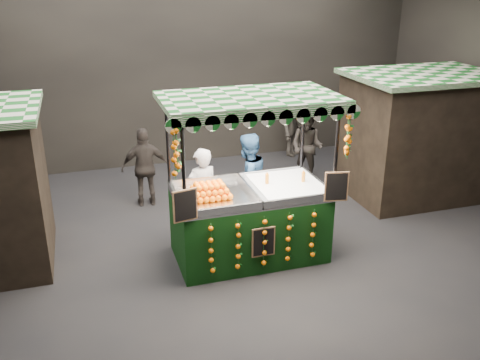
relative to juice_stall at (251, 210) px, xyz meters
name	(u,v)px	position (x,y,z in m)	size (l,w,h in m)	color
ground	(240,255)	(-0.17, 0.08, -0.85)	(12.00, 12.00, 0.00)	black
market_hall	(239,52)	(-0.17, 0.08, 2.53)	(12.10, 10.10, 5.05)	black
neighbour_stall_right	(419,135)	(4.23, 1.58, 0.46)	(3.00, 2.20, 2.60)	black
juice_stall	(251,210)	(0.00, 0.00, 0.00)	(2.82, 1.66, 2.73)	black
vendor_grey	(202,194)	(-0.61, 0.89, 0.00)	(0.70, 0.55, 1.69)	gray
vendor_blue	(247,181)	(0.32, 1.15, 0.05)	(1.07, 0.98, 1.79)	navy
shopper_1	(307,147)	(2.32, 2.95, -0.04)	(0.97, 0.99, 1.61)	#292421
shopper_2	(145,167)	(-1.35, 2.65, -0.03)	(0.98, 0.45, 1.63)	#2D2724
shopper_3	(294,125)	(2.73, 4.68, -0.02)	(1.18, 1.20, 1.65)	#2D2924
shopper_4	(0,161)	(-4.14, 3.51, 0.11)	(1.03, 0.76, 1.92)	#2B2723
shopper_5	(385,146)	(4.03, 2.46, -0.03)	(1.00, 1.58, 1.63)	#2B2423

